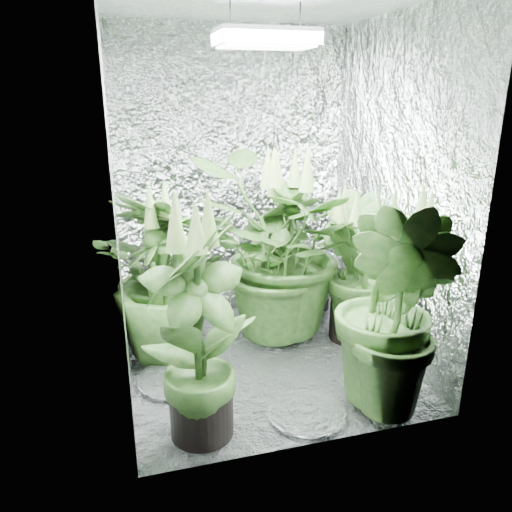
{
  "coord_description": "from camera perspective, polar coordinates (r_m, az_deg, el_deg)",
  "views": [
    {
      "loc": [
        -0.78,
        -2.6,
        1.58
      ],
      "look_at": [
        -0.05,
        0.0,
        0.68
      ],
      "focal_mm": 35.0,
      "sensor_mm": 36.0,
      "label": 1
    }
  ],
  "objects": [
    {
      "name": "circulation_fan",
      "position": [
        3.77,
        6.9,
        -3.85
      ],
      "size": [
        0.19,
        0.32,
        0.37
      ],
      "rotation": [
        0.0,
        0.0,
        0.28
      ],
      "color": "black",
      "rests_on": "ground"
    },
    {
      "name": "plant_label",
      "position": [
        2.66,
        16.45,
        -11.14
      ],
      "size": [
        0.05,
        0.04,
        0.08
      ],
      "primitive_type": "cube",
      "rotation": [
        -0.21,
        0.0,
        0.6
      ],
      "color": "white",
      "rests_on": "plant_g"
    },
    {
      "name": "plant_e",
      "position": [
        3.18,
        2.94,
        0.72
      ],
      "size": [
        1.42,
        1.42,
        1.28
      ],
      "rotation": [
        0.0,
        0.0,
        3.6
      ],
      "color": "black",
      "rests_on": "ground"
    },
    {
      "name": "plant_a",
      "position": [
        3.26,
        -10.25,
        -1.86
      ],
      "size": [
        1.04,
        1.04,
        0.99
      ],
      "rotation": [
        0.0,
        0.0,
        5.92
      ],
      "color": "black",
      "rests_on": "ground"
    },
    {
      "name": "plant_d",
      "position": [
        3.02,
        -10.72,
        -2.52
      ],
      "size": [
        0.81,
        0.81,
        1.11
      ],
      "rotation": [
        0.0,
        0.0,
        2.38
      ],
      "color": "black",
      "rests_on": "ground"
    },
    {
      "name": "plant_b",
      "position": [
        3.46,
        3.56,
        1.35
      ],
      "size": [
        0.78,
        0.78,
        1.23
      ],
      "rotation": [
        0.0,
        0.0,
        1.15
      ],
      "color": "black",
      "rests_on": "ground"
    },
    {
      "name": "grow_lamp",
      "position": [
        2.73,
        1.11,
        23.63
      ],
      "size": [
        0.5,
        0.3,
        0.22
      ],
      "color": "gray",
      "rests_on": "ceiling"
    },
    {
      "name": "plant_g",
      "position": [
        2.54,
        15.45,
        -5.95
      ],
      "size": [
        0.79,
        0.79,
        1.2
      ],
      "rotation": [
        0.0,
        0.0,
        5.11
      ],
      "color": "black",
      "rests_on": "ground"
    },
    {
      "name": "ceiling",
      "position": [
        2.75,
        1.14,
        27.24
      ],
      "size": [
        1.6,
        1.6,
        0.01
      ],
      "primitive_type": "cube",
      "color": "white",
      "rests_on": "walls"
    },
    {
      "name": "plant_c",
      "position": [
        3.26,
        11.16,
        -1.73
      ],
      "size": [
        0.65,
        0.65,
        1.04
      ],
      "rotation": [
        0.0,
        0.0,
        1.88
      ],
      "color": "black",
      "rests_on": "ground"
    },
    {
      "name": "plant_f",
      "position": [
        2.29,
        -6.6,
        -8.47
      ],
      "size": [
        0.8,
        0.8,
        1.19
      ],
      "rotation": [
        0.0,
        0.0,
        4.11
      ],
      "color": "black",
      "rests_on": "ground"
    },
    {
      "name": "walls",
      "position": [
        2.78,
        1.01,
        6.39
      ],
      "size": [
        1.62,
        1.62,
        2.0
      ],
      "color": "white",
      "rests_on": "ground"
    },
    {
      "name": "ground",
      "position": [
        3.14,
        0.9,
        -11.76
      ],
      "size": [
        1.6,
        1.6,
        0.0
      ],
      "primitive_type": "plane",
      "color": "white",
      "rests_on": "ground"
    }
  ]
}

